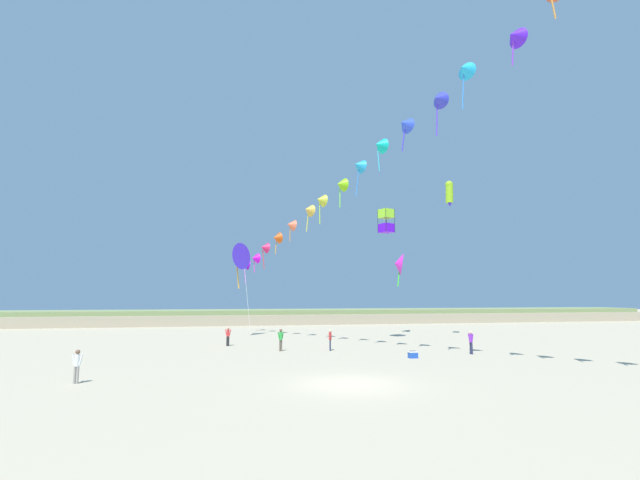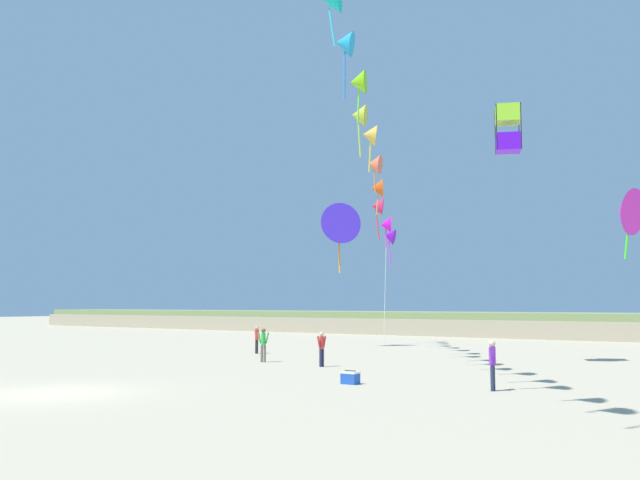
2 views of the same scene
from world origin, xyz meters
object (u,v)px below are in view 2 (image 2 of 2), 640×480
at_px(person_far_right, 263,342).
at_px(large_kite_low_lead, 626,211).
at_px(beach_cooler, 350,378).
at_px(large_kite_mid_trail, 508,129).
at_px(person_far_left, 492,361).
at_px(person_near_right, 322,346).
at_px(large_kite_high_solo, 339,224).
at_px(person_near_left, 257,338).

xyz_separation_m(person_far_right, large_kite_low_lead, (13.99, 12.17, 6.55)).
bearing_deg(beach_cooler, large_kite_mid_trail, 78.19).
bearing_deg(person_far_left, person_near_right, 157.50).
height_order(large_kite_mid_trail, large_kite_high_solo, large_kite_mid_trail).
height_order(person_far_right, large_kite_low_lead, large_kite_low_lead).
xyz_separation_m(person_far_right, large_kite_mid_trail, (10.23, 5.37, 9.97)).
xyz_separation_m(person_near_left, person_far_right, (3.83, -4.14, 0.05)).
height_order(large_kite_low_lead, large_kite_mid_trail, large_kite_mid_trail).
bearing_deg(large_kite_low_lead, person_far_right, -138.97).
distance_m(person_near_right, large_kite_mid_trail, 13.31).
bearing_deg(person_far_right, beach_cooler, -32.57).
xyz_separation_m(person_near_left, large_kite_high_solo, (0.66, 7.46, 7.03)).
distance_m(person_near_left, person_far_right, 5.64).
distance_m(person_near_left, large_kite_low_lead, 20.64).
relative_size(person_far_left, beach_cooler, 2.76).
xyz_separation_m(large_kite_low_lead, beach_cooler, (-5.96, -17.30, -7.26)).
height_order(large_kite_mid_trail, beach_cooler, large_kite_mid_trail).
bearing_deg(beach_cooler, person_near_left, 142.01).
xyz_separation_m(person_far_left, large_kite_mid_trail, (-2.50, 9.54, 9.97)).
height_order(person_near_left, large_kite_low_lead, large_kite_low_lead).
distance_m(large_kite_low_lead, beach_cooler, 19.69).
bearing_deg(person_near_right, person_far_right, 173.93).
distance_m(large_kite_low_lead, large_kite_high_solo, 17.18).
distance_m(large_kite_low_lead, large_kite_mid_trail, 8.49).
relative_size(person_near_left, person_near_right, 0.98).
bearing_deg(person_near_right, large_kite_high_solo, 119.50).
relative_size(person_far_left, person_far_right, 1.00).
relative_size(person_near_right, large_kite_low_lead, 0.41).
height_order(person_far_right, large_kite_high_solo, large_kite_high_solo).
distance_m(person_near_left, person_near_right, 8.71).
distance_m(person_far_right, large_kite_mid_trail, 15.26).
relative_size(person_near_left, person_far_left, 0.95).
relative_size(large_kite_mid_trail, large_kite_high_solo, 0.48).
bearing_deg(person_near_left, person_near_right, -31.27).
distance_m(person_near_left, beach_cooler, 15.07).
height_order(person_near_left, person_far_left, person_far_left).
xyz_separation_m(large_kite_mid_trail, beach_cooler, (-2.20, -10.50, -10.68)).
xyz_separation_m(person_near_left, person_far_left, (16.56, -8.30, 0.05)).
bearing_deg(large_kite_low_lead, large_kite_high_solo, -178.07).
distance_m(person_near_right, large_kite_low_lead, 17.58).
bearing_deg(large_kite_low_lead, person_far_left, -94.42).
height_order(person_near_right, large_kite_low_lead, large_kite_low_lead).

